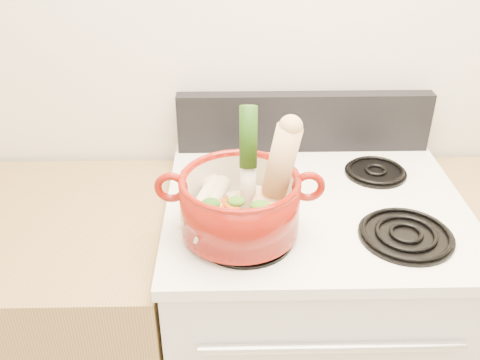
{
  "coord_description": "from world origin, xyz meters",
  "views": [
    {
      "loc": [
        -0.22,
        0.23,
        1.71
      ],
      "look_at": [
        -0.2,
        1.24,
        1.11
      ],
      "focal_mm": 40.0,
      "sensor_mm": 36.0,
      "label": 1
    }
  ],
  "objects_px": {
    "stove_body": "(304,334)",
    "squash": "(274,177)",
    "dutch_oven": "(240,204)",
    "leek": "(248,159)"
  },
  "relations": [
    {
      "from": "stove_body",
      "to": "dutch_oven",
      "type": "bearing_deg",
      "value": -145.46
    },
    {
      "from": "dutch_oven",
      "to": "squash",
      "type": "height_order",
      "value": "squash"
    },
    {
      "from": "dutch_oven",
      "to": "leek",
      "type": "height_order",
      "value": "leek"
    },
    {
      "from": "dutch_oven",
      "to": "squash",
      "type": "xyz_separation_m",
      "value": [
        0.07,
        -0.02,
        0.08
      ]
    },
    {
      "from": "stove_body",
      "to": "squash",
      "type": "distance_m",
      "value": 0.69
    },
    {
      "from": "stove_body",
      "to": "leek",
      "type": "distance_m",
      "value": 0.7
    },
    {
      "from": "dutch_oven",
      "to": "squash",
      "type": "relative_size",
      "value": 1.12
    },
    {
      "from": "stove_body",
      "to": "squash",
      "type": "bearing_deg",
      "value": -128.97
    },
    {
      "from": "squash",
      "to": "dutch_oven",
      "type": "bearing_deg",
      "value": 153.24
    },
    {
      "from": "stove_body",
      "to": "squash",
      "type": "xyz_separation_m",
      "value": [
        -0.13,
        -0.16,
        0.66
      ]
    }
  ]
}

